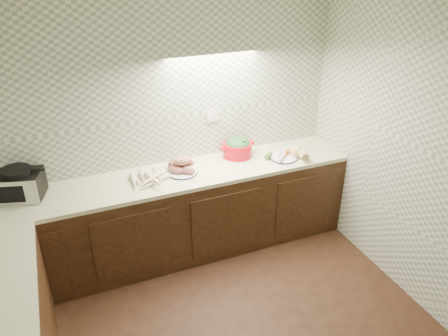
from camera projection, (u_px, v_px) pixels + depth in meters
name	position (u px, v px, depth m)	size (l,w,h in m)	color
room	(235.00, 182.00, 2.53)	(3.60, 3.60, 2.60)	black
counter	(118.00, 289.00, 3.41)	(3.60, 3.60, 0.90)	black
toaster_oven	(19.00, 184.00, 3.71)	(0.45, 0.39, 0.27)	black
parsnip_pile	(148.00, 179.00, 3.98)	(0.40, 0.44, 0.09)	#EDE7BD
sweet_potato_plate	(182.00, 166.00, 4.13)	(0.30, 0.29, 0.17)	#131E43
onion_bowl	(175.00, 165.00, 4.22)	(0.13, 0.13, 0.10)	black
dutch_oven	(238.00, 147.00, 4.44)	(0.37, 0.33, 0.21)	red
veg_plate	(289.00, 154.00, 4.42)	(0.43, 0.31, 0.13)	#131E43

